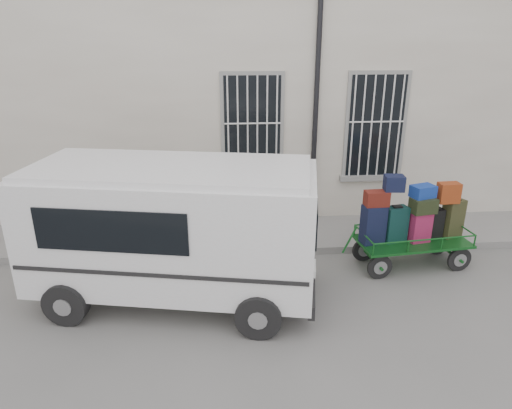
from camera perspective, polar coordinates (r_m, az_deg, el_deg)
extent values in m
plane|color=slate|center=(8.00, 3.90, -10.83)|extent=(80.00, 80.00, 0.00)
cube|color=beige|center=(12.34, 0.67, 15.26)|extent=(24.00, 5.00, 6.00)
cylinder|color=black|center=(9.96, 7.53, 12.60)|extent=(0.11, 0.11, 5.60)
cube|color=black|center=(9.93, -0.46, 9.53)|extent=(1.20, 0.08, 2.20)
cube|color=gray|center=(10.20, -0.43, 3.11)|extent=(1.45, 0.22, 0.12)
cube|color=black|center=(10.45, 14.69, 9.43)|extent=(1.20, 0.08, 2.20)
cube|color=gray|center=(10.71, 14.16, 3.33)|extent=(1.45, 0.22, 0.12)
cube|color=gray|center=(9.89, 2.19, -3.80)|extent=(24.00, 1.70, 0.15)
cylinder|color=black|center=(8.55, 15.21, -7.55)|extent=(0.47, 0.11, 0.46)
cylinder|color=gray|center=(8.55, 15.21, -7.55)|extent=(0.26, 0.11, 0.26)
cylinder|color=black|center=(9.12, 13.34, -5.53)|extent=(0.47, 0.11, 0.46)
cylinder|color=gray|center=(9.12, 13.34, -5.53)|extent=(0.26, 0.11, 0.26)
cylinder|color=black|center=(9.31, 24.06, -6.30)|extent=(0.47, 0.11, 0.46)
cylinder|color=gray|center=(9.31, 24.06, -6.30)|extent=(0.26, 0.11, 0.26)
cylinder|color=black|center=(9.83, 21.82, -4.52)|extent=(0.47, 0.11, 0.46)
cylinder|color=gray|center=(9.83, 21.82, -4.52)|extent=(0.26, 0.11, 0.26)
cube|color=#13551C|center=(9.06, 18.95, -4.37)|extent=(2.13, 1.15, 0.05)
cylinder|color=#13551C|center=(8.48, 11.62, -4.34)|extent=(0.27, 0.07, 0.52)
cube|color=black|center=(8.59, 14.44, -2.41)|extent=(0.46, 0.35, 0.73)
cube|color=black|center=(8.45, 14.67, -0.04)|extent=(0.18, 0.15, 0.03)
cube|color=#0E332E|center=(8.79, 17.03, -2.36)|extent=(0.45, 0.33, 0.67)
cube|color=black|center=(8.67, 17.26, -0.23)|extent=(0.18, 0.14, 0.03)
cube|color=#841854|center=(8.92, 19.88, -2.66)|extent=(0.40, 0.26, 0.59)
cube|color=black|center=(8.81, 20.12, -0.82)|extent=(0.16, 0.11, 0.03)
cube|color=black|center=(9.19, 21.17, -2.20)|extent=(0.40, 0.31, 0.57)
cube|color=black|center=(9.08, 21.41, -0.45)|extent=(0.15, 0.13, 0.03)
cube|color=#3A381D|center=(9.37, 23.38, -1.59)|extent=(0.45, 0.36, 0.72)
cube|color=black|center=(9.25, 23.70, 0.55)|extent=(0.17, 0.13, 0.03)
cube|color=#4D170F|center=(8.42, 14.85, 0.74)|extent=(0.43, 0.27, 0.27)
cube|color=black|center=(8.79, 20.18, -0.12)|extent=(0.49, 0.36, 0.27)
cube|color=maroon|center=(9.03, 22.92, 1.37)|extent=(0.39, 0.25, 0.37)
cube|color=black|center=(8.47, 16.89, 2.58)|extent=(0.36, 0.30, 0.27)
cube|color=#17359E|center=(8.78, 20.14, 1.56)|extent=(0.48, 0.39, 0.22)
cube|color=white|center=(7.38, -10.27, -2.65)|extent=(4.72, 2.70, 1.82)
cube|color=white|center=(7.06, -10.76, 4.43)|extent=(4.49, 2.51, 0.10)
cube|color=black|center=(8.15, -25.44, 0.54)|extent=(0.49, 1.67, 0.76)
cube|color=black|center=(6.64, -17.77, -3.23)|extent=(2.19, 0.45, 0.63)
cube|color=black|center=(6.97, 7.44, -1.21)|extent=(0.30, 1.40, 0.56)
cube|color=black|center=(7.48, 6.95, -9.48)|extent=(0.44, 1.85, 0.22)
cube|color=white|center=(7.37, 7.35, -7.93)|extent=(0.11, 0.42, 0.12)
cylinder|color=black|center=(7.61, -22.66, -11.36)|extent=(0.72, 0.34, 0.69)
cylinder|color=black|center=(9.05, -17.20, -5.35)|extent=(0.72, 0.34, 0.69)
cylinder|color=black|center=(6.77, 0.32, -13.80)|extent=(0.72, 0.34, 0.69)
cylinder|color=black|center=(8.36, 1.69, -6.59)|extent=(0.72, 0.34, 0.69)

